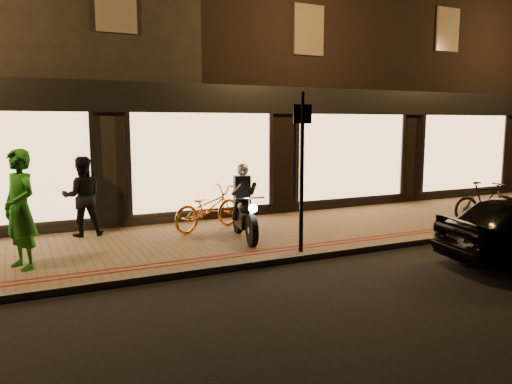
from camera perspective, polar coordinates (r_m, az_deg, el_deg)
ground at (r=9.16m, az=2.72°, el=-8.31°), size 90.00×90.00×0.00m
sidewalk at (r=10.89m, az=-2.35°, el=-5.36°), size 50.00×4.00×0.12m
kerb_stone at (r=9.19m, az=2.57°, el=-7.87°), size 50.00×0.14×0.12m
red_kerb_lines at (r=9.60m, az=1.14°, el=-6.79°), size 50.00×0.26×0.01m
building_row at (r=17.32m, az=-12.00°, el=13.33°), size 48.00×10.11×8.50m
motorcycle at (r=10.52m, az=-1.38°, el=-2.07°), size 0.70×1.92×1.59m
sign_post at (r=9.34m, az=5.26°, el=3.21°), size 0.35×0.11×3.00m
bicycle_gold at (r=11.47m, az=-5.53°, el=-1.84°), size 2.03×1.32×1.01m
bicycle_dark at (r=13.55m, az=24.72°, el=-1.02°), size 1.75×0.86×1.01m
person_green at (r=9.20m, az=-25.36°, el=-1.80°), size 0.77×0.88×2.02m
person_dark at (r=11.39m, az=-19.24°, el=-0.47°), size 0.87×0.70×1.73m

